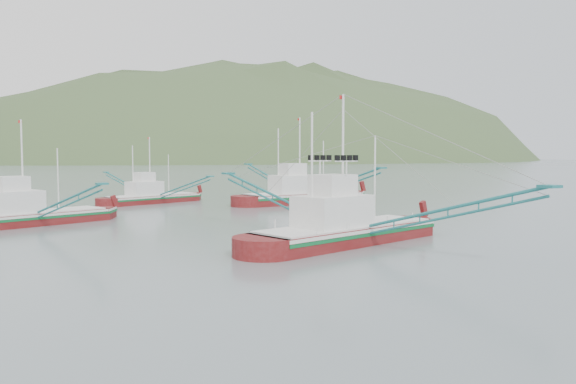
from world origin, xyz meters
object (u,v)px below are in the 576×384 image
main_boat (346,215)px  bg_boat_right (302,191)px  bg_boat_left (27,204)px  bg_boat_far (152,190)px

main_boat → bg_boat_right: bearing=51.1°
bg_boat_left → bg_boat_right: (30.45, 5.84, -0.27)m
bg_boat_far → bg_boat_right: bearing=-49.5°
bg_boat_far → main_boat: bearing=-105.2°
bg_boat_far → bg_boat_right: (15.09, -9.60, -0.12)m
main_boat → bg_boat_far: (-1.18, 36.59, -0.24)m
bg_boat_left → bg_boat_far: bearing=28.0°
bg_boat_right → bg_boat_far: bearing=145.9°
main_boat → bg_boat_left: bearing=116.4°
bg_boat_left → bg_boat_far: bg_boat_left is taller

